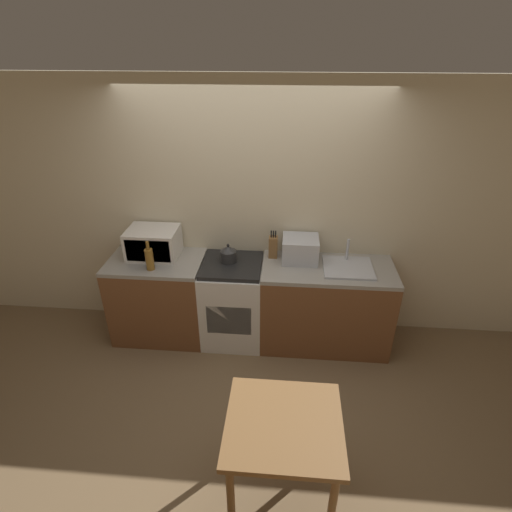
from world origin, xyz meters
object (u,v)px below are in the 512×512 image
at_px(stove_range, 233,301).
at_px(kettle, 228,254).
at_px(bottle, 149,259).
at_px(dining_table, 283,435).
at_px(microwave, 153,243).
at_px(toaster_oven, 300,249).

xyz_separation_m(stove_range, kettle, (-0.04, 0.05, 0.54)).
xyz_separation_m(stove_range, bottle, (-0.76, -0.17, 0.57)).
bearing_deg(dining_table, microwave, 127.20).
height_order(stove_range, dining_table, stove_range).
bearing_deg(toaster_oven, kettle, -172.95).
relative_size(stove_range, toaster_oven, 2.55).
distance_m(kettle, bottle, 0.76).
bearing_deg(microwave, stove_range, -7.11).
distance_m(bottle, toaster_oven, 1.46).
bearing_deg(microwave, bottle, -80.60).
relative_size(kettle, toaster_oven, 0.54).
bearing_deg(kettle, bottle, -163.25).
height_order(microwave, bottle, bottle).
height_order(kettle, microwave, microwave).
bearing_deg(toaster_oven, stove_range, -168.80).
bearing_deg(microwave, toaster_oven, 1.25).
relative_size(stove_range, bottle, 3.05).
bearing_deg(kettle, dining_table, -71.11).
bearing_deg(bottle, dining_table, -49.14).
distance_m(stove_range, microwave, 1.01).
bearing_deg(dining_table, bottle, 130.86).
distance_m(kettle, microwave, 0.77).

